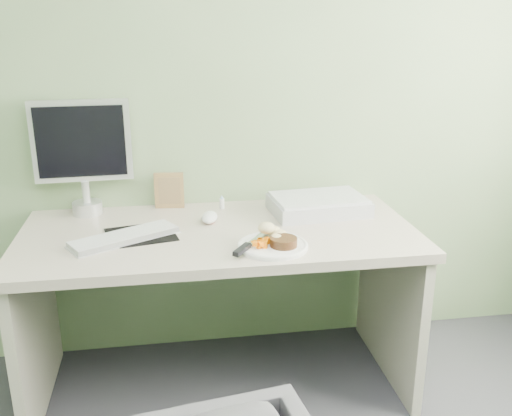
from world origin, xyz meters
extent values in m
plane|color=gray|center=(0.00, 2.00, 1.35)|extent=(3.50, 0.00, 3.50)
cube|color=beige|center=(0.00, 1.62, 0.71)|extent=(1.60, 0.75, 0.04)
cube|color=#ADA693|center=(-0.76, 1.62, 0.34)|extent=(0.04, 0.70, 0.69)
cube|color=#ADA693|center=(0.76, 1.62, 0.34)|extent=(0.04, 0.70, 0.69)
cylinder|color=white|center=(0.18, 1.41, 0.74)|extent=(0.26, 0.26, 0.01)
cylinder|color=black|center=(0.22, 1.39, 0.76)|extent=(0.11, 0.11, 0.03)
ellipsoid|color=tan|center=(0.20, 1.45, 0.78)|extent=(0.15, 0.13, 0.07)
cube|color=orange|center=(0.14, 1.40, 0.76)|extent=(0.08, 0.07, 0.04)
cube|color=silver|center=(0.14, 1.46, 0.75)|extent=(0.11, 0.14, 0.01)
cube|color=black|center=(0.06, 1.34, 0.76)|extent=(0.08, 0.10, 0.02)
cube|color=black|center=(-0.31, 1.62, 0.73)|extent=(0.30, 0.28, 0.00)
cube|color=white|center=(-0.37, 1.57, 0.75)|extent=(0.42, 0.31, 0.02)
ellipsoid|color=white|center=(-0.03, 1.73, 0.75)|extent=(0.09, 0.13, 0.04)
cube|color=olive|center=(-0.19, 1.95, 0.81)|extent=(0.13, 0.03, 0.16)
cylinder|color=white|center=(0.04, 1.90, 0.75)|extent=(0.02, 0.02, 0.05)
cone|color=#89AEDB|center=(0.04, 1.90, 0.79)|extent=(0.02, 0.02, 0.02)
cube|color=silver|center=(0.46, 1.78, 0.76)|extent=(0.43, 0.31, 0.06)
cylinder|color=silver|center=(-0.55, 1.92, 0.76)|extent=(0.13, 0.13, 0.06)
cylinder|color=silver|center=(-0.55, 1.92, 0.83)|extent=(0.03, 0.03, 0.09)
cube|color=silver|center=(-0.55, 1.94, 1.05)|extent=(0.41, 0.06, 0.35)
cube|color=black|center=(-0.55, 1.92, 1.05)|extent=(0.37, 0.02, 0.30)
camera|label=1|loc=(-0.19, -0.54, 1.55)|focal=40.00mm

